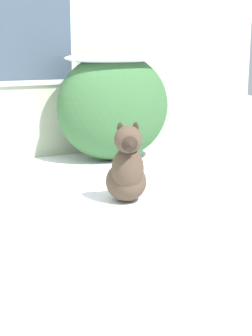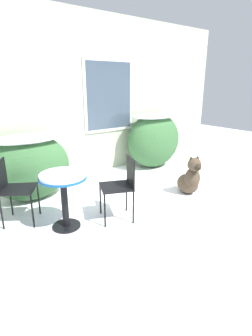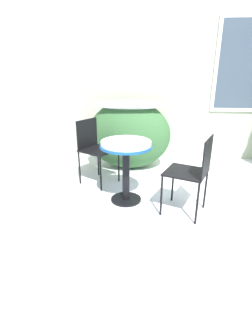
% 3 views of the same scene
% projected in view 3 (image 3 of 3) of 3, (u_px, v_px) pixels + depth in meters
% --- Properties ---
extents(ground_plane, '(16.00, 16.00, 0.00)m').
position_uv_depth(ground_plane, '(232.00, 219.00, 2.97)').
color(ground_plane, white).
extents(house_wall, '(8.00, 0.10, 3.25)m').
position_uv_depth(house_wall, '(210.00, 66.00, 4.43)').
color(house_wall, '#B2BC9E').
rests_on(house_wall, ground_plane).
extents(shrub_left, '(1.36, 0.85, 1.12)m').
position_uv_depth(shrub_left, '(129.00, 133.00, 4.30)').
color(shrub_left, '#386638').
rests_on(shrub_left, ground_plane).
extents(patio_table, '(0.63, 0.63, 0.79)m').
position_uv_depth(patio_table, '(126.00, 155.00, 3.16)').
color(patio_table, black).
rests_on(patio_table, ground_plane).
extents(patio_chair_near_table, '(0.61, 0.61, 0.92)m').
position_uv_depth(patio_chair_near_table, '(95.00, 147.00, 3.76)').
color(patio_chair_near_table, black).
rests_on(patio_chair_near_table, ground_plane).
extents(patio_chair_far_side, '(0.58, 0.58, 0.92)m').
position_uv_depth(patio_chair_far_side, '(193.00, 170.00, 2.90)').
color(patio_chair_far_side, black).
rests_on(patio_chair_far_side, ground_plane).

